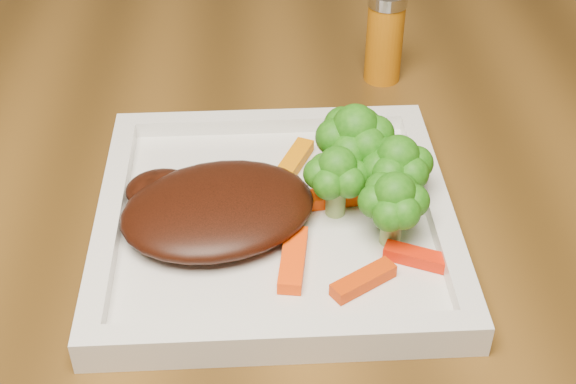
{
  "coord_description": "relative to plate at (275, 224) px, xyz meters",
  "views": [
    {
      "loc": [
        -0.11,
        -0.57,
        1.16
      ],
      "look_at": [
        -0.08,
        -0.09,
        0.79
      ],
      "focal_mm": 50.0,
      "sensor_mm": 36.0,
      "label": 1
    }
  ],
  "objects": [
    {
      "name": "broccoli_0",
      "position": [
        0.06,
        0.04,
        0.04
      ],
      "size": [
        0.08,
        0.08,
        0.07
      ],
      "primitive_type": null,
      "rotation": [
        0.0,
        0.0,
        0.19
      ],
      "color": "#156310",
      "rests_on": "plate"
    },
    {
      "name": "spice_shaker",
      "position": [
        0.12,
        0.23,
        0.04
      ],
      "size": [
        0.05,
        0.05,
        0.09
      ],
      "primitive_type": "cylinder",
      "rotation": [
        0.0,
        0.0,
        -0.39
      ],
      "color": "#B7640A",
      "rests_on": "dining_table"
    },
    {
      "name": "broccoli_2",
      "position": [
        0.08,
        -0.03,
        0.04
      ],
      "size": [
        0.06,
        0.06,
        0.06
      ],
      "primitive_type": null,
      "rotation": [
        0.0,
        0.0,
        -0.11
      ],
      "color": "#137513",
      "rests_on": "plate"
    },
    {
      "name": "carrot_6",
      "position": [
        0.05,
        0.02,
        0.01
      ],
      "size": [
        0.06,
        0.02,
        0.01
      ],
      "primitive_type": "cube",
      "rotation": [
        0.0,
        0.0,
        0.13
      ],
      "color": "#FF3E04",
      "rests_on": "plate"
    },
    {
      "name": "steak",
      "position": [
        -0.04,
        -0.01,
        0.02
      ],
      "size": [
        0.18,
        0.15,
        0.03
      ],
      "primitive_type": "ellipsoid",
      "rotation": [
        0.0,
        0.0,
        0.29
      ],
      "color": "#321007",
      "rests_on": "plate"
    },
    {
      "name": "carrot_2",
      "position": [
        0.01,
        -0.05,
        0.01
      ],
      "size": [
        0.03,
        0.06,
        0.01
      ],
      "primitive_type": "cube",
      "rotation": [
        0.0,
        0.0,
        1.42
      ],
      "color": "#FF3E04",
      "rests_on": "plate"
    },
    {
      "name": "plate",
      "position": [
        0.0,
        0.0,
        0.0
      ],
      "size": [
        0.27,
        0.27,
        0.01
      ],
      "primitive_type": "cube",
      "color": "white",
      "rests_on": "dining_table"
    },
    {
      "name": "carrot_0",
      "position": [
        0.06,
        -0.08,
        0.01
      ],
      "size": [
        0.05,
        0.04,
        0.01
      ],
      "primitive_type": "cube",
      "rotation": [
        0.0,
        0.0,
        0.56
      ],
      "color": "#C93303",
      "rests_on": "plate"
    },
    {
      "name": "broccoli_1",
      "position": [
        0.09,
        0.01,
        0.04
      ],
      "size": [
        0.08,
        0.08,
        0.06
      ],
      "primitive_type": null,
      "rotation": [
        0.0,
        0.0,
        -0.28
      ],
      "color": "#126C12",
      "rests_on": "plate"
    },
    {
      "name": "broccoli_3",
      "position": [
        0.05,
        0.0,
        0.04
      ],
      "size": [
        0.06,
        0.06,
        0.06
      ],
      "primitive_type": null,
      "rotation": [
        0.0,
        0.0,
        -0.13
      ],
      "color": "#195D0F",
      "rests_on": "plate"
    },
    {
      "name": "carrot_4",
      "position": [
        0.02,
        0.07,
        0.01
      ],
      "size": [
        0.04,
        0.06,
        0.01
      ],
      "primitive_type": "cube",
      "rotation": [
        0.0,
        0.0,
        1.13
      ],
      "color": "orange",
      "rests_on": "plate"
    },
    {
      "name": "carrot_1",
      "position": [
        0.1,
        -0.06,
        0.01
      ],
      "size": [
        0.05,
        0.03,
        0.01
      ],
      "primitive_type": "cube",
      "rotation": [
        0.0,
        0.0,
        -0.42
      ],
      "color": "red",
      "rests_on": "plate"
    }
  ]
}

